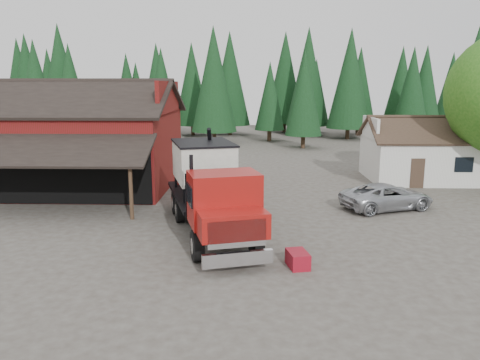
{
  "coord_description": "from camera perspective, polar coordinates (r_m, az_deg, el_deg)",
  "views": [
    {
      "loc": [
        0.59,
        -20.81,
        6.76
      ],
      "look_at": [
        -0.11,
        3.5,
        1.8
      ],
      "focal_mm": 35.0,
      "sensor_mm": 36.0,
      "label": 1
    }
  ],
  "objects": [
    {
      "name": "silver_car",
      "position": [
        27.06,
        17.5,
        -1.93
      ],
      "size": [
        5.65,
        4.0,
        1.43
      ],
      "primitive_type": "imported",
      "rotation": [
        0.0,
        0.0,
        1.92
      ],
      "color": "#B6B9BF",
      "rests_on": "ground"
    },
    {
      "name": "near_pine_b",
      "position": [
        51.11,
        7.84,
        10.44
      ],
      "size": [
        3.96,
        3.96,
        10.4
      ],
      "color": "#382619",
      "rests_on": "ground"
    },
    {
      "name": "equip_box",
      "position": [
        18.03,
        7.05,
        -9.56
      ],
      "size": [
        0.91,
        1.22,
        0.6
      ],
      "primitive_type": "cube",
      "rotation": [
        0.0,
        0.0,
        0.21
      ],
      "color": "maroon",
      "rests_on": "ground"
    },
    {
      "name": "ground",
      "position": [
        21.89,
        0.02,
        -6.46
      ],
      "size": [
        120.0,
        120.0,
        0.0
      ],
      "primitive_type": "plane",
      "color": "#453E36",
      "rests_on": "ground"
    },
    {
      "name": "conifer_backdrop",
      "position": [
        63.18,
        1.1,
        5.38
      ],
      "size": [
        76.0,
        16.0,
        16.0
      ],
      "primitive_type": null,
      "color": "black",
      "rests_on": "ground"
    },
    {
      "name": "near_pine_d",
      "position": [
        55.01,
        -3.22,
        12.16
      ],
      "size": [
        5.28,
        5.28,
        13.4
      ],
      "color": "#382619",
      "rests_on": "ground"
    },
    {
      "name": "red_barn",
      "position": [
        33.08,
        -18.93,
        3.84
      ],
      "size": [
        12.8,
        13.63,
        7.18
      ],
      "color": "maroon",
      "rests_on": "ground"
    },
    {
      "name": "farmhouse",
      "position": [
        36.38,
        21.59,
        2.66
      ],
      "size": [
        8.6,
        6.42,
        4.65
      ],
      "color": "silver",
      "rests_on": "ground"
    },
    {
      "name": "near_pine_a",
      "position": [
        53.79,
        -23.59,
        10.19
      ],
      "size": [
        4.4,
        4.4,
        11.4
      ],
      "color": "#382619",
      "rests_on": "ground"
    },
    {
      "name": "feed_truck",
      "position": [
        21.47,
        -3.61,
        -0.8
      ],
      "size": [
        5.48,
        10.73,
        4.68
      ],
      "rotation": [
        0.0,
        0.0,
        0.28
      ],
      "color": "black",
      "rests_on": "ground"
    },
    {
      "name": "near_pine_c",
      "position": [
        51.48,
        26.69,
        10.47
      ],
      "size": [
        4.84,
        4.84,
        12.4
      ],
      "color": "#382619",
      "rests_on": "ground"
    }
  ]
}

